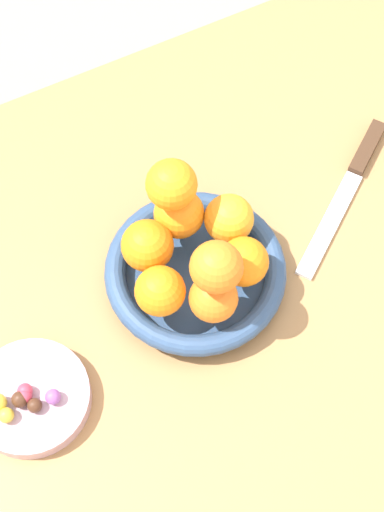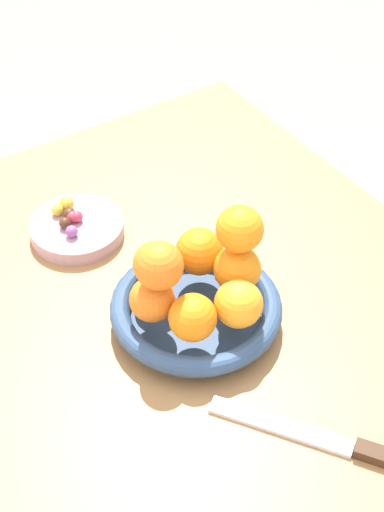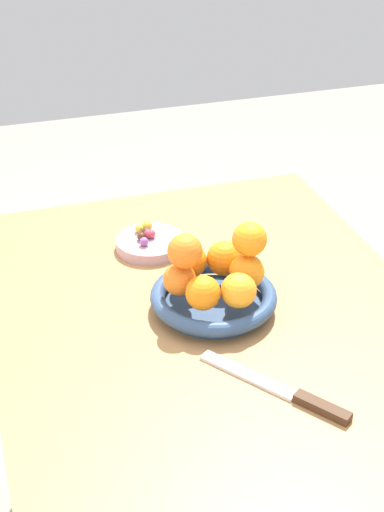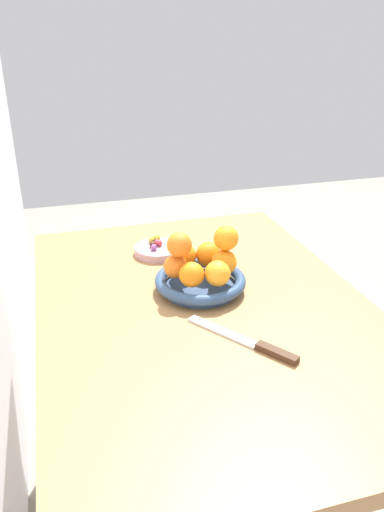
% 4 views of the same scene
% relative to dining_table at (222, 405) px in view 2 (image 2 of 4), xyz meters
% --- Properties ---
extents(dining_table, '(1.10, 0.76, 0.74)m').
position_rel_dining_table_xyz_m(dining_table, '(0.00, 0.00, 0.00)').
color(dining_table, '#9E7042').
rests_on(dining_table, ground_plane).
extents(fruit_bowl, '(0.22, 0.22, 0.04)m').
position_rel_dining_table_xyz_m(fruit_bowl, '(0.08, -0.01, 0.11)').
color(fruit_bowl, navy).
rests_on(fruit_bowl, dining_table).
extents(candy_dish, '(0.14, 0.14, 0.02)m').
position_rel_dining_table_xyz_m(candy_dish, '(0.31, 0.04, 0.10)').
color(candy_dish, '#B28C99').
rests_on(candy_dish, dining_table).
extents(orange_0, '(0.06, 0.06, 0.06)m').
position_rel_dining_table_xyz_m(orange_0, '(0.02, -0.03, 0.16)').
color(orange_0, orange).
rests_on(orange_0, fruit_bowl).
extents(orange_1, '(0.06, 0.06, 0.06)m').
position_rel_dining_table_xyz_m(orange_1, '(0.07, -0.07, 0.16)').
color(orange_1, orange).
rests_on(orange_1, fruit_bowl).
extents(orange_2, '(0.06, 0.06, 0.06)m').
position_rel_dining_table_xyz_m(orange_2, '(0.12, -0.04, 0.16)').
color(orange_2, orange).
rests_on(orange_2, fruit_bowl).
extents(orange_3, '(0.06, 0.06, 0.06)m').
position_rel_dining_table_xyz_m(orange_3, '(0.13, 0.01, 0.16)').
color(orange_3, orange).
rests_on(orange_3, fruit_bowl).
extents(orange_4, '(0.06, 0.06, 0.06)m').
position_rel_dining_table_xyz_m(orange_4, '(0.08, 0.05, 0.16)').
color(orange_4, orange).
rests_on(orange_4, fruit_bowl).
extents(orange_5, '(0.06, 0.06, 0.06)m').
position_rel_dining_table_xyz_m(orange_5, '(0.03, 0.03, 0.16)').
color(orange_5, orange).
rests_on(orange_5, fruit_bowl).
extents(orange_6, '(0.06, 0.06, 0.06)m').
position_rel_dining_table_xyz_m(orange_6, '(0.08, 0.04, 0.21)').
color(orange_6, orange).
rests_on(orange_6, orange_4).
extents(orange_7, '(0.06, 0.06, 0.06)m').
position_rel_dining_table_xyz_m(orange_7, '(0.08, -0.07, 0.22)').
color(orange_7, orange).
rests_on(orange_7, orange_1).
extents(candy_ball_0, '(0.02, 0.02, 0.02)m').
position_rel_dining_table_xyz_m(candy_ball_0, '(0.31, 0.06, 0.12)').
color(candy_ball_0, '#472819').
rests_on(candy_ball_0, candy_dish).
extents(candy_ball_1, '(0.02, 0.02, 0.02)m').
position_rel_dining_table_xyz_m(candy_ball_1, '(0.32, 0.04, 0.12)').
color(candy_ball_1, '#C6384C').
rests_on(candy_ball_1, candy_dish).
extents(candy_ball_2, '(0.02, 0.02, 0.02)m').
position_rel_dining_table_xyz_m(candy_ball_2, '(0.35, 0.06, 0.12)').
color(candy_ball_2, gold).
rests_on(candy_ball_2, candy_dish).
extents(candy_ball_3, '(0.02, 0.02, 0.02)m').
position_rel_dining_table_xyz_m(candy_ball_3, '(0.29, 0.06, 0.12)').
color(candy_ball_3, '#8C4C99').
rests_on(candy_ball_3, candy_dish).
extents(candy_ball_4, '(0.02, 0.02, 0.02)m').
position_rel_dining_table_xyz_m(candy_ball_4, '(0.33, 0.05, 0.12)').
color(candy_ball_4, '#472819').
rests_on(candy_ball_4, candy_dish).
extents(candy_ball_5, '(0.02, 0.02, 0.02)m').
position_rel_dining_table_xyz_m(candy_ball_5, '(0.35, 0.04, 0.12)').
color(candy_ball_5, gold).
rests_on(candy_ball_5, candy_dish).
extents(candy_ball_6, '(0.02, 0.02, 0.02)m').
position_rel_dining_table_xyz_m(candy_ball_6, '(0.32, 0.04, 0.12)').
color(candy_ball_6, '#C6384C').
rests_on(candy_ball_6, candy_dish).
extents(knife, '(0.22, 0.17, 0.01)m').
position_rel_dining_table_xyz_m(knife, '(-0.17, -0.04, 0.09)').
color(knife, '#3F2819').
rests_on(knife, dining_table).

